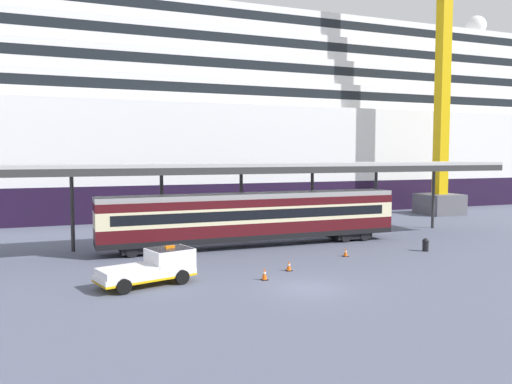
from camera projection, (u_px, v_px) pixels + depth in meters
The scene contains 10 objects.
ground_plane at pixel (307, 288), 26.74m from camera, with size 400.00×400.00×0.00m, color #53596E.
cruise_ship at pixel (200, 123), 70.57m from camera, with size 175.16×30.80×35.14m.
platform_canopy at pixel (251, 167), 39.13m from camera, with size 45.74×5.41×6.42m.
train_carriage at pixel (253, 216), 38.99m from camera, with size 23.49×2.81×4.11m.
service_truck at pixel (155, 266), 27.64m from camera, with size 5.55×3.36×2.02m.
traffic_cone_near at pixel (289, 266), 30.79m from camera, with size 0.36×0.36×0.65m.
traffic_cone_mid at pixel (264, 274), 28.53m from camera, with size 0.36×0.36×0.71m.
traffic_cone_far at pixel (346, 252), 35.16m from camera, with size 0.36×0.36×0.60m.
dockside_crane at pixel (447, 56), 59.16m from camera, with size 14.83×4.40×56.38m.
quay_bollard at pixel (426, 244), 37.06m from camera, with size 0.48×0.48×0.96m.
Camera 1 is at (-12.02, -23.54, 7.06)m, focal length 35.51 mm.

